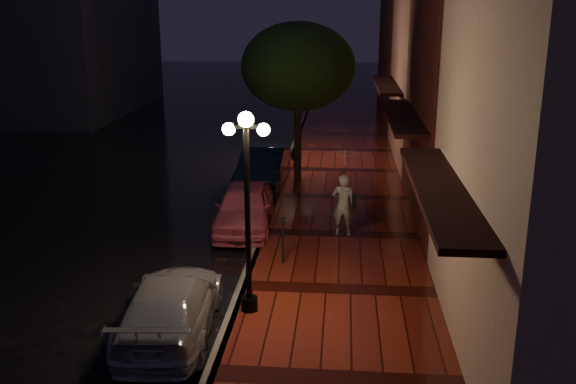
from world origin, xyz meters
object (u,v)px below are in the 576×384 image
at_px(street_tree, 298,69).
at_px(navy_car, 263,169).
at_px(streetlamp_near, 247,201).
at_px(parking_meter, 283,235).
at_px(streetlamp_far, 297,103).
at_px(woman_with_umbrella, 344,179).
at_px(pink_car, 244,207).
at_px(silver_car, 171,306).

height_order(street_tree, navy_car, street_tree).
bearing_deg(streetlamp_near, parking_meter, 80.03).
height_order(streetlamp_far, woman_with_umbrella, streetlamp_far).
xyz_separation_m(street_tree, pink_car, (-1.21, -5.42, -3.55)).
xyz_separation_m(pink_car, silver_car, (-0.52, -6.47, -0.06)).
height_order(streetlamp_far, street_tree, street_tree).
bearing_deg(streetlamp_near, silver_car, -148.33).
height_order(street_tree, pink_car, street_tree).
bearing_deg(woman_with_umbrella, parking_meter, 63.01).
xyz_separation_m(street_tree, woman_with_umbrella, (1.73, -6.07, -2.44)).
distance_m(navy_car, woman_with_umbrella, 6.06).
relative_size(streetlamp_far, street_tree, 0.74).
xyz_separation_m(streetlamp_near, woman_with_umbrella, (1.99, 4.93, -0.80)).
bearing_deg(parking_meter, navy_car, 96.62).
bearing_deg(street_tree, pink_car, -102.56).
height_order(streetlamp_near, woman_with_umbrella, streetlamp_near).
bearing_deg(navy_car, woman_with_umbrella, -58.41).
bearing_deg(silver_car, pink_car, -98.88).
distance_m(street_tree, pink_car, 6.60).
xyz_separation_m(pink_car, parking_meter, (1.43, -2.85, 0.21)).
bearing_deg(street_tree, silver_car, -98.26).
bearing_deg(street_tree, parking_meter, -88.49).
xyz_separation_m(navy_car, woman_with_umbrella, (2.94, -5.19, 1.07)).
distance_m(streetlamp_far, woman_with_umbrella, 9.32).
distance_m(streetlamp_far, street_tree, 3.44).
distance_m(navy_car, parking_meter, 7.54).
bearing_deg(woman_with_umbrella, street_tree, -66.72).
xyz_separation_m(streetlamp_far, woman_with_umbrella, (1.99, -9.07, -0.80)).
relative_size(streetlamp_far, pink_car, 1.06).
bearing_deg(navy_car, street_tree, 37.97).
relative_size(pink_car, woman_with_umbrella, 1.62).
relative_size(streetlamp_far, parking_meter, 3.48).
bearing_deg(navy_car, streetlamp_near, -82.56).
xyz_separation_m(streetlamp_near, streetlamp_far, (0.00, 14.00, 0.00)).
bearing_deg(street_tree, streetlamp_near, -91.35).
height_order(silver_car, woman_with_umbrella, woman_with_umbrella).
bearing_deg(parking_meter, streetlamp_far, 88.14).
xyz_separation_m(silver_car, parking_meter, (1.94, 3.62, 0.27)).
bearing_deg(parking_meter, pink_car, 112.27).
height_order(navy_car, silver_car, navy_car).
height_order(street_tree, parking_meter, street_tree).
bearing_deg(streetlamp_far, street_tree, -85.09).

